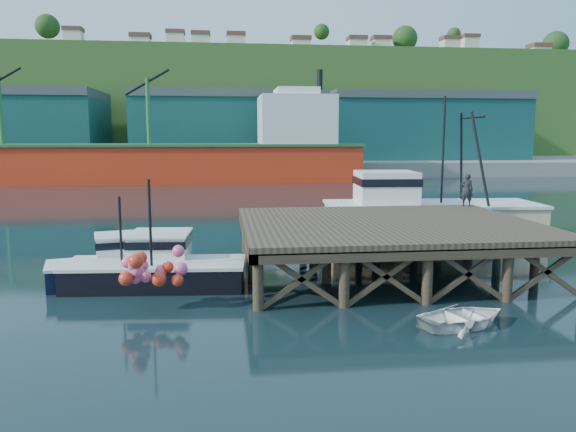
{
  "coord_description": "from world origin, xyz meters",
  "views": [
    {
      "loc": [
        -1.31,
        -22.37,
        5.65
      ],
      "look_at": [
        1.57,
        2.0,
        2.13
      ],
      "focal_mm": 35.0,
      "sensor_mm": 36.0,
      "label": 1
    }
  ],
  "objects": [
    {
      "name": "ground",
      "position": [
        0.0,
        0.0,
        0.0
      ],
      "size": [
        300.0,
        300.0,
        0.0
      ],
      "primitive_type": "plane",
      "color": "black",
      "rests_on": "ground"
    },
    {
      "name": "wharf",
      "position": [
        5.5,
        -0.19,
        1.94
      ],
      "size": [
        12.0,
        10.0,
        2.62
      ],
      "color": "brown",
      "rests_on": "ground"
    },
    {
      "name": "far_quay",
      "position": [
        0.0,
        70.0,
        1.0
      ],
      "size": [
        160.0,
        40.0,
        2.0
      ],
      "primitive_type": "cube",
      "color": "gray",
      "rests_on": "ground"
    },
    {
      "name": "warehouse_mid",
      "position": [
        0.0,
        65.0,
        6.5
      ],
      "size": [
        28.0,
        16.0,
        9.0
      ],
      "primitive_type": "cube",
      "color": "#174C4A",
      "rests_on": "far_quay"
    },
    {
      "name": "warehouse_right",
      "position": [
        30.0,
        65.0,
        6.5
      ],
      "size": [
        30.0,
        16.0,
        9.0
      ],
      "primitive_type": "cube",
      "color": "#174C4A",
      "rests_on": "far_quay"
    },
    {
      "name": "cargo_ship",
      "position": [
        -8.46,
        48.0,
        3.31
      ],
      "size": [
        55.5,
        10.0,
        13.75
      ],
      "color": "red",
      "rests_on": "ground"
    },
    {
      "name": "hillside",
      "position": [
        0.0,
        100.0,
        11.0
      ],
      "size": [
        220.0,
        50.0,
        22.0
      ],
      "primitive_type": "cube",
      "color": "#2D511E",
      "rests_on": "ground"
    },
    {
      "name": "boat_navy",
      "position": [
        -5.29,
        -0.31,
        0.69
      ],
      "size": [
        5.76,
        3.62,
        3.41
      ],
      "rotation": [
        0.0,
        0.0,
        0.23
      ],
      "color": "black",
      "rests_on": "ground"
    },
    {
      "name": "boat_black",
      "position": [
        -3.82,
        -1.15,
        0.76
      ],
      "size": [
        6.83,
        5.72,
        4.12
      ],
      "rotation": [
        0.0,
        0.0,
        -0.07
      ],
      "color": "black",
      "rests_on": "ground"
    },
    {
      "name": "trawler",
      "position": [
        9.89,
        7.06,
        1.6
      ],
      "size": [
        11.83,
        4.86,
        7.76
      ],
      "rotation": [
        0.0,
        0.0,
        -0.06
      ],
      "color": "beige",
      "rests_on": "ground"
    },
    {
      "name": "dinghy",
      "position": [
        5.79,
        -6.99,
        0.3
      ],
      "size": [
        3.36,
        2.79,
        0.6
      ],
      "primitive_type": "imported",
      "rotation": [
        0.0,
        0.0,
        1.86
      ],
      "color": "white",
      "rests_on": "ground"
    },
    {
      "name": "dockworker",
      "position": [
        10.9,
        4.4,
        2.95
      ],
      "size": [
        0.7,
        0.58,
        1.64
      ],
      "primitive_type": "imported",
      "rotation": [
        0.0,
        0.0,
        2.78
      ],
      "color": "black",
      "rests_on": "wharf"
    }
  ]
}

